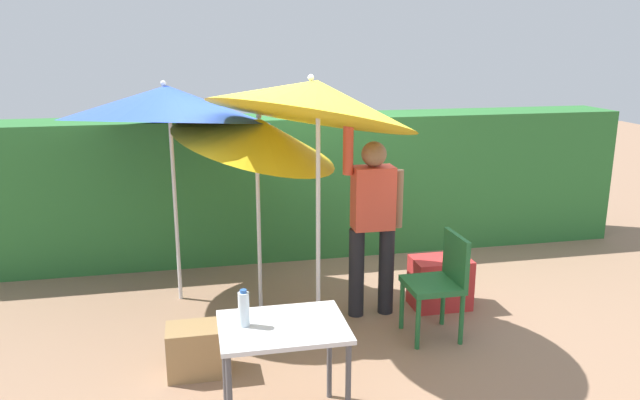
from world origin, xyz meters
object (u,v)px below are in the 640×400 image
Objects in this scene: bottle_water at (244,309)px; folding_table at (283,337)px; chair_plastic at (441,279)px; cooler_box at (440,282)px; crate_cardboard at (197,350)px; umbrella_rainbow at (258,134)px; umbrella_yellow at (167,104)px; umbrella_orange at (315,99)px; person_vendor at (373,216)px.

folding_table is at bearing -9.24° from bottle_water.
chair_plastic is 1.11× the size of folding_table.
crate_cardboard is (-2.26, -0.76, -0.05)m from cooler_box.
cooler_box is (1.64, -0.32, -1.41)m from umbrella_rainbow.
cooler_box is 2.23× the size of bottle_water.
bottle_water is at bearing -67.73° from crate_cardboard.
cooler_box is at bearing 18.56° from crate_cardboard.
umbrella_yellow is 3.01m from cooler_box.
bottle_water is (-1.95, -1.50, 0.59)m from cooler_box.
chair_plastic is at bearing -11.66° from umbrella_orange.
umbrella_yellow is 4.13× the size of cooler_box.
person_vendor reaches higher than bottle_water.
cooler_box is 2.34m from folding_table.
umbrella_rainbow is 2.01m from chair_plastic.
folding_table is (-1.48, -0.99, 0.12)m from chair_plastic.
cooler_box is (2.42, -0.70, -1.65)m from umbrella_yellow.
chair_plastic is at bearing -29.85° from umbrella_yellow.
umbrella_yellow is 2.48× the size of chair_plastic.
umbrella_orange is 4.54× the size of cooler_box.
umbrella_rainbow is 0.84× the size of umbrella_orange.
umbrella_orange is at bearing -42.08° from umbrella_yellow.
umbrella_yellow reaches higher than umbrella_rainbow.
chair_plastic is at bearing 33.78° from folding_table.
cooler_box is at bearing -16.08° from umbrella_yellow.
bottle_water is at bearing -151.02° from chair_plastic.
chair_plastic is (1.40, -0.87, -1.14)m from umbrella_rainbow.
chair_plastic is 1.78m from folding_table.
umbrella_orange reaches higher than chair_plastic.
umbrella_yellow is 9.20× the size of bottle_water.
person_vendor is 0.97m from cooler_box.
umbrella_rainbow is 0.84m from umbrella_orange.
chair_plastic is at bearing 5.82° from crate_cardboard.
bottle_water is at bearing -120.53° from umbrella_orange.
chair_plastic is (1.03, -0.21, -1.49)m from umbrella_orange.
crate_cardboard is (-2.02, -0.21, -0.32)m from chair_plastic.
person_vendor is 1.89m from crate_cardboard.
umbrella_rainbow is at bearing 87.77° from folding_table.
crate_cardboard is (0.16, -1.45, -1.70)m from umbrella_yellow.
person_vendor is 1.86m from folding_table.
umbrella_orange is 1.29× the size of person_vendor.
umbrella_yellow is (-0.77, 0.38, 0.24)m from umbrella_rainbow.
umbrella_orange reaches higher than person_vendor.
chair_plastic is 1.66× the size of cooler_box.
umbrella_orange is 1.82m from chair_plastic.
umbrella_yellow is at bearing 163.92° from cooler_box.
umbrella_rainbow is at bearing 168.94° from cooler_box.
person_vendor is (0.96, -0.34, -0.71)m from umbrella_rainbow.
bottle_water is (-1.27, -1.48, -0.10)m from person_vendor.
folding_table is at bearing -146.22° from chair_plastic.
umbrella_yellow is at bearing 154.09° from umbrella_rainbow.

